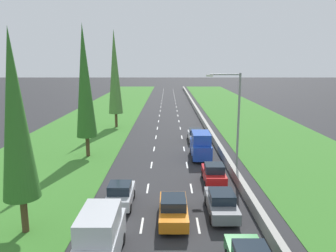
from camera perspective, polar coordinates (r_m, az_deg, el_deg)
ground_plane at (r=64.29m, az=0.07°, el=2.29°), size 300.00×300.00×0.00m
grass_verge_left at (r=65.50m, az=-11.07°, el=2.26°), size 14.00×140.00×0.04m
grass_verge_right at (r=65.90m, az=12.66°, el=2.25°), size 14.00×140.00×0.04m
median_barrier at (r=64.49m, az=5.15°, el=2.65°), size 0.44×120.00×0.85m
lane_markings at (r=64.29m, az=0.07°, el=2.29°), size 3.64×116.00×0.01m
orange_sedan_centre_lane at (r=21.19m, az=0.91°, el=-14.40°), size 1.82×4.50×1.64m
grey_sedan_right_lane at (r=22.29m, az=9.31°, el=-13.20°), size 1.82×4.50×1.64m
silver_van_left_lane at (r=17.46m, az=-11.85°, el=-18.45°), size 1.96×4.90×2.82m
red_hatchback_right_lane at (r=27.52m, az=8.01°, el=-8.28°), size 1.74×3.90×1.72m
silver_hatchback_left_lane at (r=23.49m, az=-8.40°, el=-11.79°), size 1.74×3.90×1.72m
blue_van_right_lane at (r=34.11m, az=5.73°, el=-3.40°), size 1.96×4.90×2.82m
silver_sedan_right_lane at (r=41.38m, az=4.82°, el=-1.61°), size 1.82×4.50×1.64m
poplar_tree_nearest at (r=19.89m, az=-25.31°, el=1.54°), size 2.10×2.10×11.89m
poplar_tree_second at (r=34.68m, az=-14.51°, el=7.56°), size 2.15×2.15×13.85m
poplar_tree_third at (r=50.11m, az=-9.39°, el=9.33°), size 2.17×2.17×14.81m
street_light_mast at (r=30.76m, az=11.67°, el=2.12°), size 3.20×0.28×9.00m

